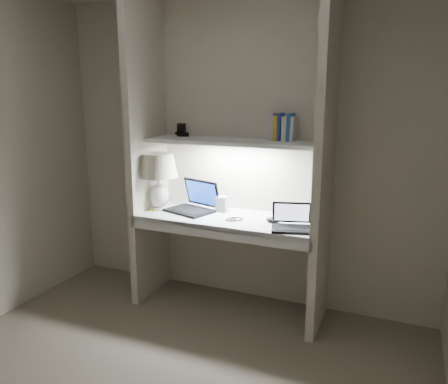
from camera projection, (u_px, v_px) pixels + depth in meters
The scene contains 17 objects.
back_wall at pixel (241, 152), 3.58m from camera, with size 3.20×0.01×2.50m, color beige.
alcove_panel_left at pixel (147, 151), 3.61m from camera, with size 0.06×0.55×2.50m, color beige.
alcove_panel_right at pixel (325, 162), 3.06m from camera, with size 0.06×0.55×2.50m, color beige.
desk at pixel (228, 219), 3.45m from camera, with size 1.40×0.55×0.04m, color white.
desk_apron at pixel (215, 232), 3.22m from camera, with size 1.46×0.03×0.10m, color silver.
shelf at pixel (233, 142), 3.40m from camera, with size 1.40×0.36×0.03m, color silver.
strip_light at pixel (233, 145), 3.40m from camera, with size 0.60×0.04×0.01m, color white.
table_lamp at pixel (158, 172), 3.58m from camera, with size 0.32×0.32×0.47m.
laptop_main at pixel (194, 204), 3.61m from camera, with size 0.45×0.42×0.25m.
laptop_netbook at pixel (292, 223), 3.13m from camera, with size 0.34×0.31×0.18m.
speaker at pixel (221, 204), 3.57m from camera, with size 0.09×0.06×0.13m, color silver.
mouse at pixel (273, 220), 3.29m from camera, with size 0.11×0.07×0.04m, color black.
cable_coil at pixel (236, 219), 3.35m from camera, with size 0.10×0.10×0.01m, color black.
sticky_note at pixel (153, 211), 3.61m from camera, with size 0.07×0.07×0.00m, color #FFF335.
book_row at pixel (283, 128), 3.34m from camera, with size 0.20×0.14×0.21m.
shelf_box at pixel (181, 130), 3.67m from camera, with size 0.06×0.04×0.11m, color black.
shelf_gadget at pixel (180, 133), 3.67m from camera, with size 0.11×0.08×0.05m, color black.
Camera 1 is at (1.26, -1.84, 1.73)m, focal length 35.00 mm.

